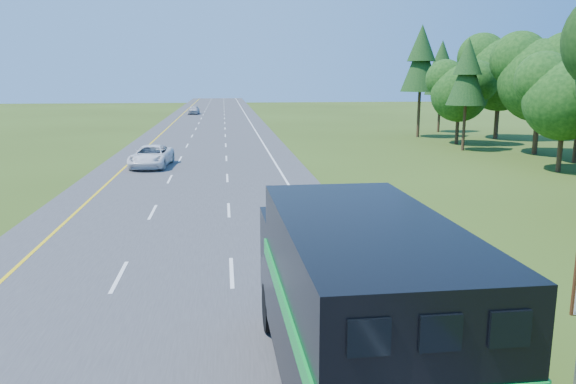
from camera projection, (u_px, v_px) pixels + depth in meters
name	position (u px, v px, depth m)	size (l,w,h in m)	color
road	(205.00, 154.00, 47.71)	(15.00, 260.00, 0.04)	#38383A
lane_markings	(205.00, 154.00, 47.70)	(11.15, 260.00, 0.01)	yellow
horse_truck	(353.00, 306.00, 10.60)	(3.02, 9.12, 4.01)	black
white_suv	(151.00, 156.00, 40.68)	(2.56, 5.54, 1.54)	white
far_car	(194.00, 110.00, 98.61)	(1.77, 4.41, 1.50)	#B9B8C0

